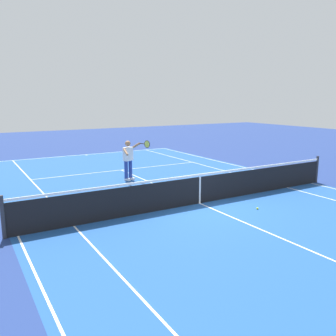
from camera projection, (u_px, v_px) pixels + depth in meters
ground_plane at (199, 203)px, 11.50m from camera, size 60.00×60.00×0.00m
court_slab at (199, 203)px, 11.50m from camera, size 24.20×11.40×0.00m
court_line_markings at (199, 203)px, 11.50m from camera, size 23.85×11.05×0.01m
tennis_net at (200, 189)px, 11.41m from camera, size 0.10×11.70×1.08m
tennis_player_near at (129, 158)px, 14.65m from camera, size 0.96×0.88×1.70m
tennis_ball at (257, 208)px, 10.86m from camera, size 0.07×0.07×0.07m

